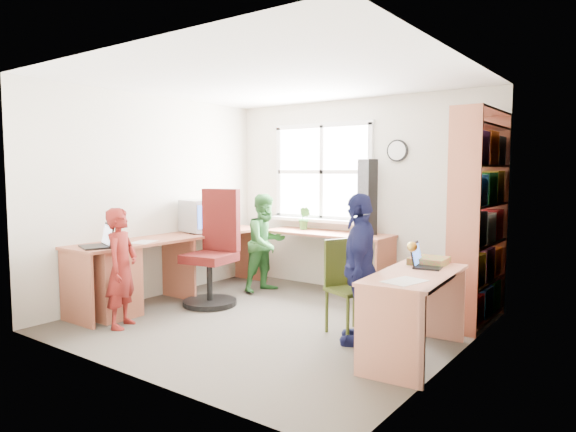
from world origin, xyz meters
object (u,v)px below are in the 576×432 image
Objects in this scene: crt_monitor at (200,216)px; laptop_left at (100,242)px; person_green at (266,243)px; person_navy at (360,268)px; bookshelf at (479,223)px; swivel_chair at (214,255)px; l_desk at (164,267)px; cd_tower at (367,197)px; right_desk at (415,296)px; potted_plant at (305,218)px; person_red at (122,268)px; wooden_chair at (347,282)px; laptop_right at (424,261)px.

crt_monitor is 1.12× the size of laptop_left.
person_green is 2.15m from person_navy.
bookshelf is 1.43m from person_navy.
swivel_chair reaches higher than person_green.
l_desk is 2.48m from cd_tower.
right_desk is 0.59× the size of bookshelf.
person_red reaches higher than potted_plant.
potted_plant is at bearing -157.82° from person_navy.
wooden_chair is at bearing -130.49° from bookshelf.
bookshelf is 6.26× the size of laptop_right.
person_green reaches higher than person_red.
person_green is at bearing -143.57° from person_navy.
cd_tower is (1.78, 1.02, 0.24)m from crt_monitor.
crt_monitor is (-3.16, -0.72, -0.05)m from bookshelf.
l_desk is 9.81× the size of potted_plant.
wooden_chair is (-0.77, 0.26, -0.03)m from right_desk.
person_red is (-2.57, -1.17, -0.17)m from laptop_right.
right_desk is at bearing 0.22° from crt_monitor.
person_red reaches higher than laptop_right.
l_desk is 1.36m from person_green.
swivel_chair reaches higher than right_desk.
laptop_right is at bearing 88.58° from person_navy.
l_desk is 0.80m from laptop_left.
l_desk is at bearing 178.82° from right_desk.
cd_tower is 3.00× the size of potted_plant.
wooden_chair is 2.35m from crt_monitor.
person_red is 0.95× the size of person_green.
laptop_right is (3.00, -0.30, -0.21)m from crt_monitor.
swivel_chair is 1.27m from laptop_left.
laptop_left is 0.32× the size of person_navy.
laptop_left is 2.59m from person_navy.
cd_tower is (-1.39, 0.30, 0.20)m from bookshelf.
person_navy reaches higher than wooden_chair.
person_red is at bearing -103.78° from swivel_chair.
bookshelf is at bearing -18.80° from laptop_right.
right_desk is at bearing 57.84° from person_navy.
laptop_right is at bearing -31.09° from cd_tower.
l_desk is 2.23× the size of person_navy.
right_desk is 0.94× the size of person_navy.
crt_monitor is at bearing 164.55° from right_desk.
cd_tower is 0.78× the size of person_red.
swivel_chair reaches higher than potted_plant.
laptop_left reaches higher than wooden_chair.
crt_monitor is 3.02m from laptop_right.
person_green is at bearing -116.69° from potted_plant.
right_desk is 4.16× the size of potted_plant.
laptop_left is 0.34× the size of person_green.
bookshelf reaches higher than laptop_left.
crt_monitor is 0.41× the size of person_red.
cd_tower reaches higher than person_green.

